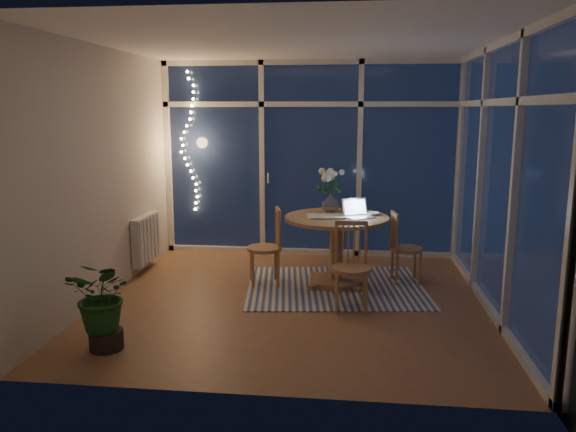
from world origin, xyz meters
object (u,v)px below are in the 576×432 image
Objects in this scene: dining_table at (336,251)px; chair_left at (264,246)px; chair_right at (407,247)px; potted_plant at (104,305)px; chair_front at (351,267)px; flower_vase at (330,203)px; laptop at (360,208)px.

dining_table is 0.81m from chair_left.
potted_plant is (-2.64, -2.13, -0.04)m from chair_right.
chair_right is at bearing 85.81° from chair_left.
flower_vase is at bearing 100.33° from chair_front.
chair_right is 1.10× the size of potted_plant.
flower_vase is at bearing 103.52° from laptop.
dining_table is 1.30× the size of chair_left.
potted_plant is at bearing -168.57° from laptop.
chair_left is at bearing 141.32° from chair_front.
laptop reaches higher than chair_left.
potted_plant is at bearing 121.24° from chair_right.
dining_table is at bearing -74.13° from flower_vase.
flower_vase reaches higher than chair_left.
chair_front is 1.16× the size of potted_plant.
laptop is (0.25, -0.05, 0.51)m from dining_table.
dining_table is at bearing 137.31° from laptop.
chair_right reaches higher than dining_table.
dining_table is at bearing 94.39° from chair_right.
dining_table is 5.52× the size of flower_vase.
chair_right is at bearing -7.73° from flower_vase.
chair_left is at bearing 151.12° from laptop.
chair_left is at bearing 61.02° from potted_plant.
laptop is 2.88m from potted_plant.
chair_front is (0.98, -0.70, -0.00)m from chair_left.
chair_left is 2.14m from potted_plant.
flower_vase is (-0.88, 0.12, 0.48)m from chair_right.
chair_front reaches higher than potted_plant.
dining_table is 0.81m from chair_front.
flower_vase reaches higher than chair_front.
chair_front is 1.20m from flower_vase.
flower_vase is 2.90m from potted_plant.
chair_left is 1.15m from laptop.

